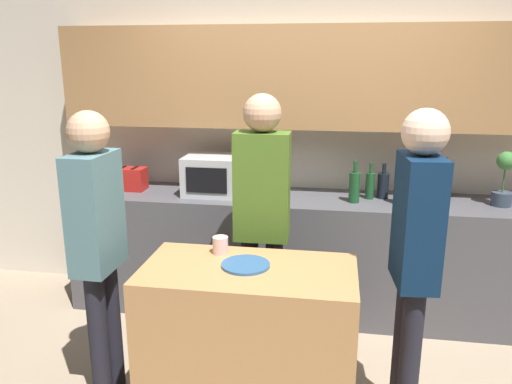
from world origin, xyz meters
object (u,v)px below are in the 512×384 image
Objects in this scene: bottle_6 at (443,184)px; person_right at (262,207)px; potted_plant at (504,179)px; bottle_4 at (411,185)px; person_center at (415,246)px; person_left at (97,236)px; bottle_0 at (354,187)px; plate_on_island at (246,265)px; bottle_1 at (370,185)px; bottle_3 at (401,188)px; bottle_5 at (431,191)px; cup_0 at (220,245)px; bottle_2 at (383,185)px; microwave at (219,175)px; toaster at (129,179)px.

bottle_6 is 0.19× the size of person_right.
person_right is (-1.63, -0.74, -0.07)m from potted_plant.
bottle_4 is 1.30m from person_right.
person_right is at bearing 55.64° from person_center.
potted_plant is 2.78m from person_left.
bottle_0 is 1.34m from plate_on_island.
person_right is at bearing -132.34° from bottle_1.
bottle_3 is 1.07× the size of bottle_4.
bottle_0 is 1.86m from person_left.
person_center reaches higher than bottle_1.
person_left reaches higher than plate_on_island.
bottle_1 is 1.27m from person_center.
bottle_5 is 1.71m from cup_0.
bottle_3 reaches higher than bottle_5.
bottle_0 is (-1.04, -0.08, -0.08)m from potted_plant.
potted_plant is 1.52× the size of plate_on_island.
person_left reaches higher than cup_0.
person_left is at bearing -140.55° from bottle_2.
plate_on_island is at bearing -127.01° from bottle_4.
bottle_3 is at bearing 43.58° from cup_0.
bottle_3 is at bearing 52.29° from plate_on_island.
bottle_3 is at bearing -2.98° from microwave.
person_left reaches higher than toaster.
toaster is at bearing 178.02° from bottle_3.
person_center is (0.27, -1.14, -0.01)m from bottle_0.
bottle_3 is at bearing 125.60° from person_left.
bottle_3 is (0.21, -0.11, 0.01)m from bottle_1.
bottle_6 is (2.43, 0.07, 0.04)m from toaster.
bottle_3 reaches higher than toaster.
person_center is at bearing -87.56° from bottle_2.
person_left is at bearing -147.61° from bottle_5.
potted_plant is (2.82, -0.00, 0.11)m from toaster.
potted_plant is 0.23× the size of person_center.
bottle_4 is (0.21, 0.01, 0.01)m from bottle_2.
bottle_2 is 0.16× the size of person_left.
bottle_0 is at bearing -4.30° from microwave.
bottle_0 is 0.45m from bottle_4.
potted_plant is 1.20× the size of bottle_6.
potted_plant is 0.63m from bottle_4.
bottle_2 is at bearing 3.34° from microwave.
bottle_5 is at bearing 123.51° from person_left.
bottle_1 is 1.13× the size of bottle_5.
potted_plant is at bearing -157.05° from person_right.
bottle_3 is 0.95× the size of bottle_6.
bottle_4 is 1.20× the size of bottle_5.
bottle_1 reaches higher than cup_0.
bottle_3 is 0.18× the size of person_left.
person_right reaches higher than bottle_3.
bottle_1 reaches higher than toaster.
person_left is (0.36, -1.28, -0.01)m from toaster.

